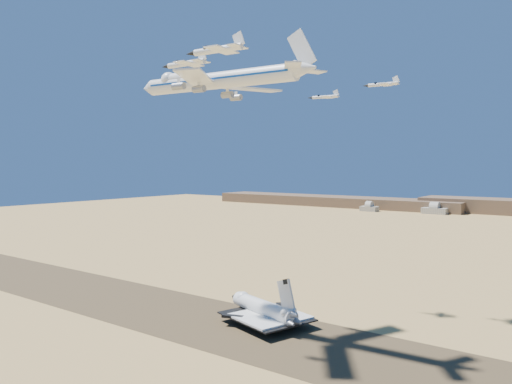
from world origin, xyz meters
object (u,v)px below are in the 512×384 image
Objects in this scene: chase_jet_c at (324,97)px; carrier_747 at (213,81)px; crew_a at (262,327)px; shuttle at (263,310)px; crew_c at (268,331)px; crew_b at (269,330)px; chase_jet_d at (382,84)px; chase_jet_b at (217,50)px; chase_jet_a at (185,63)px.

carrier_747 is at bearing -117.14° from chase_jet_c.
carrier_747 is at bearing 145.53° from crew_a.
carrier_747 is 92.00m from crew_a.
crew_c is (7.89, -8.28, -4.59)m from shuttle.
carrier_747 is 92.44m from crew_b.
chase_jet_d is at bearing -89.57° from crew_c.
crew_c is at bearing -178.79° from crew_b.
shuttle is at bearing 115.08° from chase_jet_b.
chase_jet_c reaches higher than crew_b.
crew_b reaches higher than crew_c.
chase_jet_a is at bearing -150.77° from crew_a.
crew_c is 0.11× the size of chase_jet_c.
crew_b is 107.31m from chase_jet_d.
chase_jet_b is 120.53m from chase_jet_d.
chase_jet_a is 1.06× the size of chase_jet_c.
shuttle is 21.86× the size of crew_b.
chase_jet_c is (-36.93, 112.61, 5.80)m from chase_jet_b.
shuttle reaches higher than crew_b.
chase_jet_d reaches higher than chase_jet_b.
crew_c is 0.11× the size of chase_jet_a.
crew_b is at bearing 102.17° from chase_jet_a.
crew_a is at bearing -41.84° from shuttle.
chase_jet_a is at bearing -59.68° from carrier_747.
shuttle is 2.81× the size of chase_jet_a.
chase_jet_a reaches higher than chase_jet_b.
shuttle is at bearing 42.89° from crew_a.
crew_a is at bearing 70.49° from crew_b.
crew_a is 116.99m from chase_jet_b.
carrier_747 is at bearing 122.18° from chase_jet_a.
shuttle is 91.84m from chase_jet_c.
carrier_747 is 5.06× the size of chase_jet_a.
crew_b is 1.19× the size of crew_c.
crew_c is at bearing -120.11° from chase_jet_d.
shuttle is 2.97× the size of chase_jet_c.
chase_jet_b reaches higher than crew_c.
carrier_747 is 55.67m from chase_jet_a.
crew_a is (3.72, -6.14, -4.53)m from shuttle.
chase_jet_b is (36.01, -69.40, 83.45)m from crew_c.
crew_b is 0.13× the size of chase_jet_b.
chase_jet_b is at bearing 141.65° from crew_c.
chase_jet_b is at bearing -52.10° from carrier_747.
shuttle is at bearing -22.15° from crew_c.
shuttle is at bearing 39.75° from crew_b.
crew_b is 103.78m from chase_jet_a.
chase_jet_a is at bearing 143.96° from chase_jet_b.
chase_jet_b is 118.65m from chase_jet_c.
crew_c is 0.11× the size of chase_jet_b.
chase_jet_c is (6.98, 34.93, 84.66)m from shuttle.
crew_b is (3.95, -0.79, 0.10)m from crew_a.
crew_b is at bearing -25.18° from shuttle.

